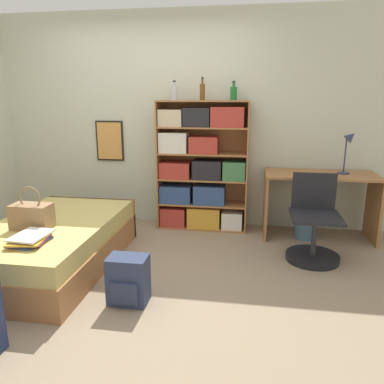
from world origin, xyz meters
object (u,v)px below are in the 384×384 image
object	(u,v)px
bottle_brown	(202,91)
waste_bin	(306,228)
handbag	(32,216)
desk_lamp	(349,144)
bottle_green	(174,93)
desk_chair	(313,234)
bookcase	(200,169)
bed	(55,244)
book_stack_on_bed	(30,238)
bottle_clear	(234,93)
desk	(320,193)
backpack	(128,280)

from	to	relation	value
bottle_brown	waste_bin	size ratio (longest dim) A/B	1.02
handbag	desk_lamp	size ratio (longest dim) A/B	0.79
bottle_green	desk_chair	bearing A→B (deg)	-25.49
waste_bin	desk_lamp	bearing A→B (deg)	13.03
bookcase	desk_chair	xyz separation A→B (m)	(1.26, -0.75, -0.48)
bed	book_stack_on_bed	distance (m)	0.58
bottle_green	desk_lamp	size ratio (longest dim) A/B	0.45
book_stack_on_bed	bottle_green	world-z (taller)	bottle_green
bottle_clear	waste_bin	bearing A→B (deg)	-14.39
desk_chair	bottle_green	bearing A→B (deg)	154.51
handbag	waste_bin	size ratio (longest dim) A/B	1.54
desk	waste_bin	world-z (taller)	desk
bed	bottle_clear	xyz separation A→B (m)	(1.61, 1.37, 1.42)
bed	book_stack_on_bed	xyz separation A→B (m)	(0.09, -0.51, 0.26)
bottle_brown	waste_bin	bearing A→B (deg)	-8.11
bed	backpack	size ratio (longest dim) A/B	4.68
book_stack_on_bed	bottle_green	xyz separation A→B (m)	(0.84, 1.81, 1.16)
bottle_green	bottle_brown	bearing A→B (deg)	2.23
bookcase	bottle_clear	size ratio (longest dim) A/B	7.22
bottle_clear	bottle_brown	bearing A→B (deg)	-171.97
bottle_green	bottle_clear	xyz separation A→B (m)	(0.68, 0.06, -0.00)
desk_chair	waste_bin	xyz separation A→B (m)	(0.01, 0.58, -0.14)
desk_lamp	desk_chair	size ratio (longest dim) A/B	0.58
bookcase	backpack	xyz separation A→B (m)	(-0.31, -1.85, -0.55)
bookcase	desk_lamp	xyz separation A→B (m)	(1.68, -0.08, 0.35)
bed	bottle_green	xyz separation A→B (m)	(0.93, 1.30, 1.42)
bookcase	desk_lamp	distance (m)	1.71
bottle_brown	bottle_clear	bearing A→B (deg)	8.03
bottle_green	desk	bearing A→B (deg)	-3.58
backpack	waste_bin	size ratio (longest dim) A/B	1.53
handbag	bookcase	size ratio (longest dim) A/B	0.25
bed	bottle_clear	distance (m)	2.54
handbag	waste_bin	distance (m)	2.94
desk_lamp	waste_bin	distance (m)	1.06
bookcase	desk_chair	distance (m)	1.54
handbag	bottle_brown	size ratio (longest dim) A/B	1.51
desk_lamp	waste_bin	bearing A→B (deg)	-166.97
bottle_clear	backpack	size ratio (longest dim) A/B	0.56
desk	bottle_brown	bearing A→B (deg)	175.04
bookcase	bottle_brown	size ratio (longest dim) A/B	6.03
handbag	bottle_green	size ratio (longest dim) A/B	1.76
bottle_green	handbag	bearing A→B (deg)	-123.99
bed	book_stack_on_bed	bearing A→B (deg)	-79.77
handbag	waste_bin	bearing A→B (deg)	27.30
bottle_brown	book_stack_on_bed	bearing A→B (deg)	-122.54
bed	desk_lamp	bearing A→B (deg)	23.01
handbag	bottle_brown	distance (m)	2.29
backpack	bottle_green	bearing A→B (deg)	89.53
book_stack_on_bed	desk	distance (m)	3.06
bottle_brown	bottle_clear	size ratio (longest dim) A/B	1.20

